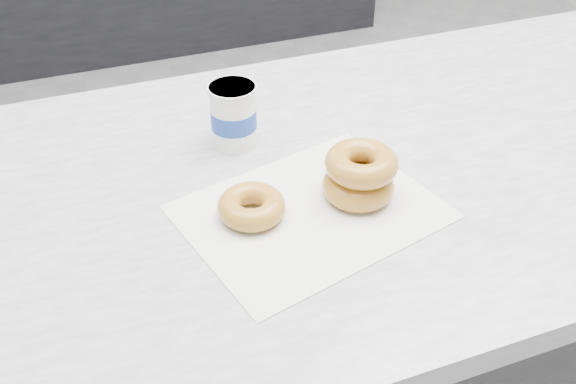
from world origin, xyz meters
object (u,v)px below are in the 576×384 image
(donut_single, at_px, (252,206))
(donut_stack, at_px, (360,175))
(counter, at_px, (380,338))
(coffee_cup, at_px, (233,115))

(donut_single, bearing_deg, donut_stack, -3.23)
(counter, height_order, coffee_cup, coffee_cup)
(donut_single, relative_size, coffee_cup, 0.92)
(donut_single, height_order, coffee_cup, coffee_cup)
(donut_stack, height_order, coffee_cup, coffee_cup)
(counter, relative_size, donut_single, 32.40)
(counter, bearing_deg, donut_single, -165.97)
(counter, xyz_separation_m, donut_stack, (-0.12, -0.08, 0.49))
(donut_single, xyz_separation_m, donut_stack, (0.16, -0.01, 0.02))
(counter, relative_size, coffee_cup, 29.80)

